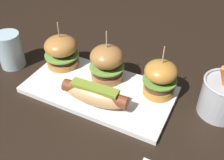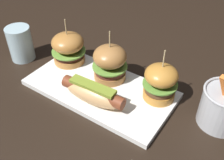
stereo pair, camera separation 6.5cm
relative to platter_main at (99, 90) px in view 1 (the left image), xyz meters
name	(u,v)px [view 1 (the left image)]	position (x,y,z in m)	size (l,w,h in m)	color
ground_plane	(99,92)	(0.00, 0.00, -0.01)	(3.00, 3.00, 0.00)	black
platter_main	(99,90)	(0.00, 0.00, 0.00)	(0.39, 0.20, 0.01)	white
hot_dog	(95,95)	(0.02, -0.05, 0.03)	(0.17, 0.06, 0.05)	tan
slider_left	(61,51)	(-0.14, 0.05, 0.05)	(0.10, 0.10, 0.13)	#B57738
slider_center	(106,63)	(0.00, 0.05, 0.06)	(0.09, 0.09, 0.14)	#AA723B
slider_right	(160,78)	(0.14, 0.05, 0.05)	(0.09, 0.09, 0.14)	#C38132
fries_bucket	(223,96)	(0.29, 0.07, 0.04)	(0.11, 0.11, 0.15)	#B7BABF
water_glass	(10,50)	(-0.29, -0.01, 0.04)	(0.07, 0.07, 0.10)	silver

